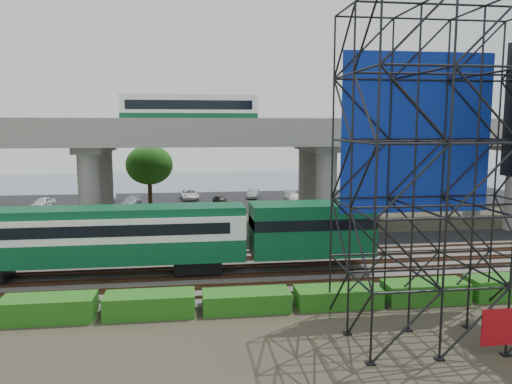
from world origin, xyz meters
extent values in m
plane|color=#474233|center=(0.00, 0.00, 0.00)|extent=(140.00, 140.00, 0.00)
cube|color=slate|center=(0.00, 2.00, 0.10)|extent=(90.00, 12.00, 0.20)
cube|color=black|center=(0.00, 10.50, 0.04)|extent=(90.00, 5.00, 0.08)
cube|color=black|center=(0.00, 34.00, 0.04)|extent=(90.00, 18.00, 0.08)
cube|color=#455B71|center=(0.00, 56.00, 0.01)|extent=(140.00, 40.00, 0.03)
cube|color=#472D1E|center=(0.00, -2.72, 0.28)|extent=(90.00, 0.08, 0.16)
cube|color=#472D1E|center=(0.00, -1.28, 0.28)|extent=(90.00, 0.08, 0.16)
cube|color=#472D1E|center=(0.00, -0.72, 0.28)|extent=(90.00, 0.08, 0.16)
cube|color=#472D1E|center=(0.00, 0.72, 0.28)|extent=(90.00, 0.08, 0.16)
cube|color=#472D1E|center=(0.00, 1.28, 0.28)|extent=(90.00, 0.08, 0.16)
cube|color=#472D1E|center=(0.00, 2.72, 0.28)|extent=(90.00, 0.08, 0.16)
cube|color=#472D1E|center=(0.00, 3.28, 0.28)|extent=(90.00, 0.08, 0.16)
cube|color=#472D1E|center=(0.00, 4.72, 0.28)|extent=(90.00, 0.08, 0.16)
cube|color=#472D1E|center=(0.00, 5.28, 0.28)|extent=(90.00, 0.08, 0.16)
cube|color=#472D1E|center=(0.00, 6.72, 0.28)|extent=(90.00, 0.08, 0.16)
cube|color=black|center=(-1.43, 2.00, 0.81)|extent=(3.00, 2.20, 0.90)
cube|color=#0A4C2A|center=(-7.93, 2.00, 1.96)|extent=(19.00, 3.00, 1.40)
cube|color=white|center=(-7.93, 2.00, 3.41)|extent=(19.00, 3.00, 1.50)
cube|color=#0A4C2A|center=(-7.93, 2.00, 4.41)|extent=(19.00, 2.60, 0.50)
cube|color=black|center=(-6.93, 2.00, 3.46)|extent=(15.00, 3.06, 0.70)
cube|color=#0A4C2A|center=(6.07, 2.00, 2.96)|extent=(8.00, 3.00, 3.40)
cube|color=#9E9B93|center=(0.00, 16.00, 8.60)|extent=(80.00, 12.00, 1.20)
cube|color=#9E9B93|center=(0.00, 10.25, 9.75)|extent=(80.00, 0.50, 1.10)
cube|color=#9E9B93|center=(0.00, 21.75, 9.75)|extent=(80.00, 0.50, 1.10)
cylinder|color=#9E9B93|center=(-10.00, 12.50, 4.00)|extent=(1.80, 1.80, 8.00)
cylinder|color=#9E9B93|center=(-10.00, 19.50, 4.00)|extent=(1.80, 1.80, 8.00)
cube|color=#9E9B93|center=(-10.00, 16.00, 7.70)|extent=(2.40, 9.00, 0.60)
cylinder|color=#9E9B93|center=(10.00, 12.50, 4.00)|extent=(1.80, 1.80, 8.00)
cylinder|color=#9E9B93|center=(10.00, 19.50, 4.00)|extent=(1.80, 1.80, 8.00)
cube|color=#9E9B93|center=(10.00, 16.00, 7.70)|extent=(2.40, 9.00, 0.60)
cylinder|color=#9E9B93|center=(28.00, 19.50, 4.00)|extent=(1.80, 1.80, 8.00)
cube|color=#9E9B93|center=(28.00, 16.00, 7.70)|extent=(2.40, 9.00, 0.60)
cube|color=black|center=(-1.72, 16.00, 9.55)|extent=(12.00, 2.50, 0.70)
cube|color=#0A4C2A|center=(-1.72, 16.00, 10.35)|extent=(12.00, 2.50, 0.90)
cube|color=white|center=(-1.72, 16.00, 11.45)|extent=(12.00, 2.50, 1.30)
cube|color=black|center=(-1.72, 16.00, 11.50)|extent=(11.00, 2.56, 0.80)
cube|color=white|center=(-1.72, 16.00, 12.25)|extent=(12.00, 2.40, 0.30)
cube|color=#0E2AA1|center=(9.84, -4.95, 9.30)|extent=(8.10, 0.08, 8.25)
cube|color=#9F0B13|center=(11.34, -11.05, 1.30)|extent=(2.40, 0.08, 1.60)
cube|color=black|center=(9.84, -8.00, 0.04)|extent=(9.36, 6.36, 0.08)
cube|color=#1A5D15|center=(-9.00, -4.30, 0.60)|extent=(4.60, 1.80, 1.20)
cube|color=#1A5D15|center=(-4.00, -4.30, 0.58)|extent=(4.60, 1.80, 1.15)
cube|color=#1A5D15|center=(1.00, -4.30, 0.52)|extent=(4.60, 1.80, 1.03)
cube|color=#1A5D15|center=(6.00, -4.30, 0.51)|extent=(4.60, 1.80, 1.01)
cube|color=#1A5D15|center=(11.00, -4.30, 0.56)|extent=(4.60, 1.80, 1.12)
cube|color=#1A5D15|center=(16.00, -4.30, 0.60)|extent=(4.60, 1.80, 1.20)
cylinder|color=#382314|center=(14.00, 12.50, 2.40)|extent=(0.44, 0.44, 4.80)
ellipsoid|color=#1A5D15|center=(14.00, 12.50, 5.60)|extent=(4.94, 4.94, 4.18)
cylinder|color=#382314|center=(-6.00, 24.00, 2.40)|extent=(0.44, 0.44, 4.80)
ellipsoid|color=#1A5D15|center=(-6.00, 24.00, 5.60)|extent=(4.94, 4.94, 4.18)
imported|color=black|center=(-13.85, 11.06, 0.86)|extent=(6.10, 3.86, 1.57)
imported|color=white|center=(-18.86, 31.00, 0.73)|extent=(2.28, 4.04, 1.30)
imported|color=#B7B8C0|center=(-11.87, 36.00, 0.63)|extent=(1.55, 3.47, 1.11)
imported|color=#93959A|center=(-8.76, 31.00, 0.66)|extent=(2.37, 4.26, 1.17)
imported|color=white|center=(-1.85, 36.00, 0.73)|extent=(2.68, 4.90, 1.30)
imported|color=black|center=(1.93, 31.00, 0.63)|extent=(2.07, 3.46, 1.10)
imported|color=gray|center=(6.63, 36.00, 0.71)|extent=(2.18, 4.01, 1.25)
imported|color=silver|center=(11.06, 31.00, 0.70)|extent=(1.91, 4.37, 1.25)
imported|color=#B7BCC0|center=(15.46, 36.00, 0.70)|extent=(2.68, 4.73, 1.24)
camera|label=1|loc=(-1.91, -29.49, 9.70)|focal=35.00mm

